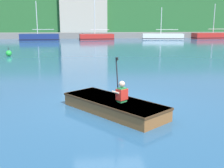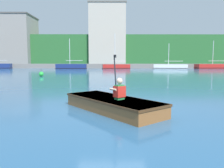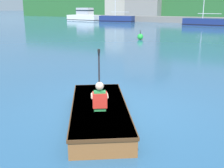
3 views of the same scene
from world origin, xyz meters
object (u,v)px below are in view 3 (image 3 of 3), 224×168
(person_paddler, at_px, (100,97))
(moored_boat_dock_center_near, at_px, (204,22))
(rowboat_foreground, at_px, (99,111))
(channel_buoy, at_px, (140,37))
(moored_boat_dock_east_end, at_px, (84,16))
(moored_boat_outer_slip_west, at_px, (117,19))

(person_paddler, bearing_deg, moored_boat_dock_center_near, 102.26)
(rowboat_foreground, relative_size, channel_buoy, 4.59)
(moored_boat_dock_center_near, height_order, person_paddler, moored_boat_dock_center_near)
(rowboat_foreground, distance_m, channel_buoy, 15.76)
(moored_boat_dock_east_end, relative_size, rowboat_foreground, 1.91)
(moored_boat_dock_east_end, height_order, person_paddler, moored_boat_dock_east_end)
(moored_boat_dock_center_near, xyz_separation_m, person_paddler, (7.25, -33.35, 0.19))
(moored_boat_dock_center_near, distance_m, moored_boat_outer_slip_west, 14.44)
(moored_boat_outer_slip_west, relative_size, channel_buoy, 8.70)
(person_paddler, bearing_deg, rowboat_foreground, 128.06)
(moored_boat_dock_center_near, xyz_separation_m, rowboat_foreground, (7.03, -33.07, -0.24))
(moored_boat_outer_slip_west, distance_m, person_paddler, 40.92)
(moored_boat_outer_slip_west, bearing_deg, rowboat_foreground, -58.15)
(moored_boat_outer_slip_west, xyz_separation_m, rowboat_foreground, (21.40, -34.46, -0.27))
(moored_boat_dock_east_end, bearing_deg, moored_boat_outer_slip_west, -4.38)
(moored_boat_dock_center_near, distance_m, person_paddler, 34.13)
(moored_boat_dock_east_end, distance_m, moored_boat_outer_slip_west, 7.21)
(moored_boat_dock_center_near, relative_size, channel_buoy, 7.54)
(moored_boat_outer_slip_west, relative_size, rowboat_foreground, 1.90)
(moored_boat_outer_slip_west, bearing_deg, moored_boat_dock_east_end, 175.62)
(rowboat_foreground, relative_size, person_paddler, 2.70)
(moored_boat_dock_center_near, distance_m, moored_boat_dock_east_end, 21.65)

